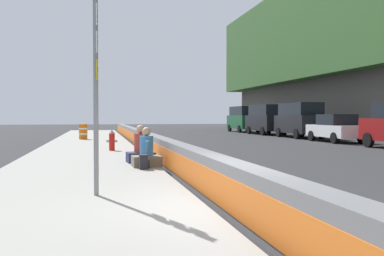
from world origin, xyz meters
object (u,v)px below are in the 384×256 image
parked_car_far (266,119)px  parked_car_farther (244,118)px  construction_barrel (83,132)px  parked_car_midline (300,119)px  route_sign_post (96,82)px  seated_person_foreground (146,154)px  parked_car_fourth (336,128)px  seated_person_middle (141,151)px  backpack (144,162)px  fire_hydrant (112,140)px

parked_car_far → parked_car_farther: 6.29m
construction_barrel → parked_car_midline: (1.33, -15.39, 0.73)m
route_sign_post → seated_person_foreground: bearing=-17.5°
seated_person_foreground → parked_car_far: 26.51m
parked_car_fourth → parked_car_midline: 5.47m
parked_car_midline → seated_person_middle: bearing=140.6°
seated_person_foreground → construction_barrel: bearing=8.1°
parked_car_farther → seated_person_foreground: bearing=156.2°
construction_barrel → seated_person_middle: bearing=-171.5°
seated_person_foreground → parked_car_farther: 32.18m
route_sign_post → construction_barrel: (20.37, 0.85, -1.61)m
backpack → parked_car_fourth: bearing=-46.4°
construction_barrel → parked_car_midline: 15.47m
parked_car_midline → parked_car_farther: same height
parked_car_far → construction_barrel: bearing=115.6°
route_sign_post → seated_person_foreground: size_ratio=3.16×
seated_person_foreground → construction_barrel: size_ratio=1.20×
parked_car_far → parked_car_fourth: bearing=-179.9°
backpack → route_sign_post: bearing=161.7°
backpack → parked_car_farther: bearing=-23.5°
seated_person_middle → parked_car_midline: parked_car_midline is taller
fire_hydrant → parked_car_far: size_ratio=0.17×
parked_car_far → parked_car_farther: bearing=-0.8°
construction_barrel → parked_car_fourth: size_ratio=0.21×
parked_car_far → parked_car_farther: (6.29, -0.09, 0.00)m
route_sign_post → backpack: route_sign_post is taller
seated_person_middle → parked_car_far: 25.49m
seated_person_middle → parked_car_fourth: (10.59, -12.95, 0.35)m
seated_person_middle → parked_car_farther: size_ratio=0.23×
parked_car_midline → parked_car_farther: size_ratio=1.01×
seated_person_middle → parked_car_farther: 31.11m
fire_hydrant → parked_car_fourth: bearing=-67.9°
parked_car_far → backpack: bearing=151.3°
route_sign_post → parked_car_farther: (33.91, -14.37, -0.88)m
construction_barrel → fire_hydrant: bearing=-171.3°
route_sign_post → fire_hydrant: route_sign_post is taller
construction_barrel → parked_car_farther: bearing=-48.4°
route_sign_post → construction_barrel: size_ratio=3.79×
construction_barrel → parked_car_fourth: parked_car_fourth is taller
seated_person_foreground → parked_car_fourth: (11.80, -12.90, 0.37)m
seated_person_foreground → construction_barrel: 16.07m
fire_hydrant → parked_car_fourth: (5.55, -13.68, 0.27)m
backpack → construction_barrel: (16.54, 2.12, 0.28)m
parked_car_midline → fire_hydrant: bearing=128.3°
route_sign_post → parked_car_fourth: bearing=-41.3°
construction_barrel → parked_car_farther: size_ratio=0.19×
route_sign_post → fire_hydrant: size_ratio=4.09×
seated_person_foreground → parked_car_farther: bearing=-23.8°
fire_hydrant → seated_person_foreground: seated_person_foreground is taller
seated_person_foreground → parked_car_fourth: parked_car_fourth is taller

